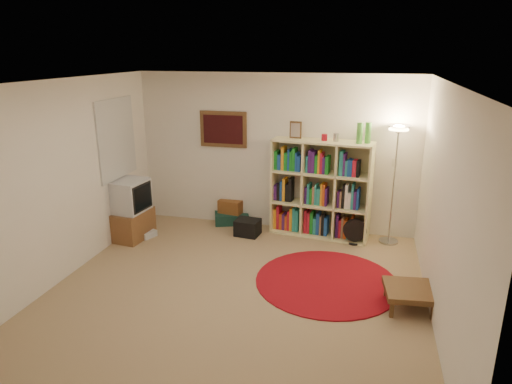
# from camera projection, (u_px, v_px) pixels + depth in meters

# --- Properties ---
(room) EXTENTS (4.54, 4.54, 2.54)m
(room) POSITION_uv_depth(u_px,v_px,m) (232.00, 192.00, 5.27)
(room) COLOR tan
(room) RESTS_ON ground
(bookshelf) EXTENTS (1.57, 0.63, 1.83)m
(bookshelf) POSITION_uv_depth(u_px,v_px,m) (319.00, 190.00, 7.10)
(bookshelf) COLOR #FFF5AA
(bookshelf) RESTS_ON ground
(floor_lamp) EXTENTS (0.45, 0.45, 1.81)m
(floor_lamp) POSITION_uv_depth(u_px,v_px,m) (397.00, 146.00, 6.57)
(floor_lamp) COLOR #A4A3A7
(floor_lamp) RESTS_ON ground
(floor_fan) EXTENTS (0.36, 0.22, 0.40)m
(floor_fan) POSITION_uv_depth(u_px,v_px,m) (355.00, 232.00, 6.89)
(floor_fan) COLOR black
(floor_fan) RESTS_ON ground
(tv_stand) EXTENTS (0.52, 0.69, 0.94)m
(tv_stand) POSITION_uv_depth(u_px,v_px,m) (131.00, 211.00, 7.05)
(tv_stand) COLOR brown
(tv_stand) RESTS_ON ground
(dvd_box) EXTENTS (0.37, 0.34, 0.10)m
(dvd_box) POSITION_uv_depth(u_px,v_px,m) (145.00, 233.00, 7.23)
(dvd_box) COLOR silver
(dvd_box) RESTS_ON ground
(suitcase) EXTENTS (0.65, 0.53, 0.18)m
(suitcase) POSITION_uv_depth(u_px,v_px,m) (232.00, 218.00, 7.78)
(suitcase) COLOR #12322A
(suitcase) RESTS_ON ground
(wicker_basket) EXTENTS (0.43, 0.34, 0.22)m
(wicker_basket) POSITION_uv_depth(u_px,v_px,m) (231.00, 206.00, 7.74)
(wicker_basket) COLOR brown
(wicker_basket) RESTS_ON suitcase
(duffel_bag) EXTENTS (0.40, 0.35, 0.26)m
(duffel_bag) POSITION_uv_depth(u_px,v_px,m) (248.00, 227.00, 7.25)
(duffel_bag) COLOR black
(duffel_bag) RESTS_ON ground
(red_rug) EXTENTS (1.81, 1.81, 0.02)m
(red_rug) POSITION_uv_depth(u_px,v_px,m) (327.00, 281.00, 5.81)
(red_rug) COLOR maroon
(red_rug) RESTS_ON ground
(side_table) EXTENTS (0.61, 0.61, 0.25)m
(side_table) POSITION_uv_depth(u_px,v_px,m) (410.00, 291.00, 5.17)
(side_table) COLOR #4F321B
(side_table) RESTS_ON ground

